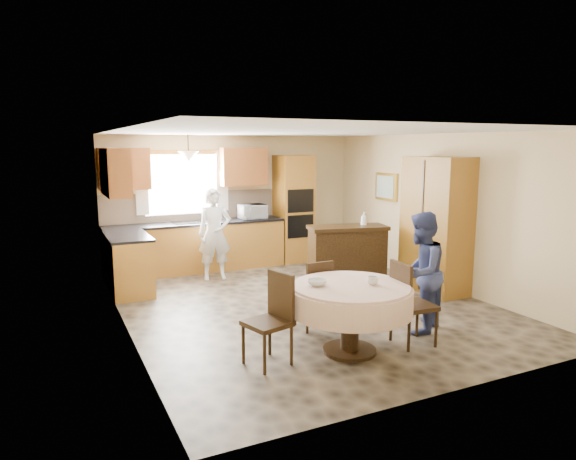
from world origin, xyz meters
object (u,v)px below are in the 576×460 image
(cupboard, at_px, (436,225))
(chair_left, at_px, (273,314))
(chair_back, at_px, (316,291))
(sideboard, at_px, (347,257))
(person_sink, at_px, (215,234))
(dining_table, at_px, (350,300))
(person_dining, at_px, (420,272))
(chair_right, at_px, (408,299))
(oven_tower, at_px, (294,209))

(cupboard, distance_m, chair_left, 3.77)
(cupboard, height_order, chair_back, cupboard)
(sideboard, bearing_deg, person_sink, 159.00)
(dining_table, xyz_separation_m, chair_left, (-0.89, 0.12, -0.07))
(person_dining, bearing_deg, person_sink, -99.05)
(sideboard, relative_size, cupboard, 0.61)
(dining_table, bearing_deg, sideboard, 58.49)
(cupboard, distance_m, dining_table, 3.03)
(chair_left, distance_m, person_dining, 2.05)
(dining_table, bearing_deg, chair_right, -8.50)
(chair_right, relative_size, person_dining, 0.66)
(dining_table, relative_size, chair_left, 1.40)
(dining_table, distance_m, person_sink, 3.79)
(chair_back, bearing_deg, cupboard, -164.26)
(person_sink, height_order, person_dining, person_sink)
(sideboard, distance_m, chair_left, 3.39)
(sideboard, bearing_deg, chair_back, -119.35)
(cupboard, xyz_separation_m, chair_back, (-2.56, -0.73, -0.57))
(sideboard, xyz_separation_m, person_dining, (-0.39, -2.30, 0.29))
(chair_left, relative_size, person_sink, 0.62)
(cupboard, relative_size, dining_table, 1.56)
(cupboard, height_order, chair_left, cupboard)
(person_sink, bearing_deg, cupboard, -30.31)
(dining_table, distance_m, chair_back, 0.82)
(chair_left, bearing_deg, chair_right, 66.41)
(oven_tower, xyz_separation_m, person_dining, (-0.35, -4.26, -0.30))
(dining_table, distance_m, chair_left, 0.90)
(person_sink, bearing_deg, sideboard, -26.94)
(sideboard, height_order, person_dining, person_dining)
(dining_table, height_order, person_sink, person_sink)
(oven_tower, relative_size, cupboard, 0.99)
(oven_tower, relative_size, chair_back, 2.37)
(dining_table, relative_size, person_sink, 0.86)
(oven_tower, distance_m, person_sink, 2.00)
(oven_tower, distance_m, person_dining, 4.29)
(oven_tower, xyz_separation_m, dining_table, (-1.49, -4.46, -0.45))
(sideboard, height_order, cupboard, cupboard)
(chair_right, bearing_deg, dining_table, 86.01)
(cupboard, xyz_separation_m, chair_right, (-1.84, -1.65, -0.52))
(dining_table, bearing_deg, chair_back, 89.63)
(cupboard, distance_m, person_dining, 1.98)
(person_dining, bearing_deg, chair_right, 3.77)
(sideboard, xyz_separation_m, chair_left, (-2.42, -2.38, 0.08))
(cupboard, bearing_deg, sideboard, 137.28)
(chair_back, bearing_deg, chair_left, 37.55)
(sideboard, height_order, chair_left, chair_left)
(sideboard, bearing_deg, chair_right, -94.41)
(person_dining, bearing_deg, sideboard, -131.56)
(sideboard, bearing_deg, oven_tower, 103.96)
(chair_back, bearing_deg, person_sink, -82.94)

